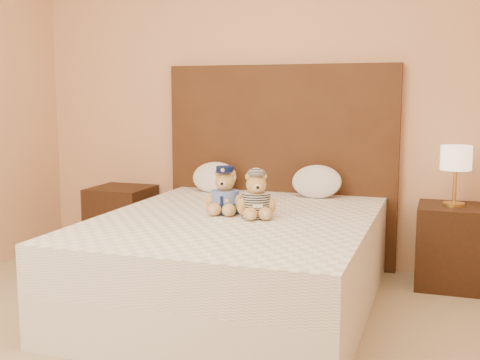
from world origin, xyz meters
name	(u,v)px	position (x,y,z in m)	size (l,w,h in m)	color
bed	(236,261)	(0.00, 1.20, 0.28)	(1.60, 2.00, 0.55)	white
headboard	(280,165)	(0.00, 2.21, 0.75)	(1.75, 0.08, 1.50)	#462915
nightstand_left	(122,221)	(-1.25, 2.00, 0.28)	(0.45, 0.45, 0.55)	#331A10
nightstand_right	(452,246)	(1.25, 2.00, 0.28)	(0.45, 0.45, 0.55)	#331A10
lamp	(456,161)	(1.25, 2.00, 0.85)	(0.20, 0.20, 0.40)	gold
teddy_police	(225,190)	(-0.09, 1.26, 0.70)	(0.25, 0.24, 0.29)	#B38545
teddy_prisoner	(256,195)	(0.13, 1.20, 0.69)	(0.25, 0.24, 0.28)	#B38545
pillow_left	(214,176)	(-0.46, 2.03, 0.67)	(0.35, 0.22, 0.25)	white
pillow_right	(317,180)	(0.32, 2.03, 0.68)	(0.36, 0.23, 0.25)	white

